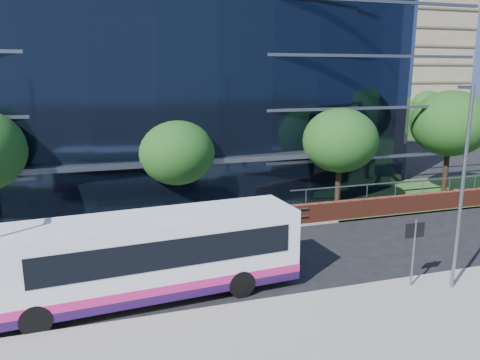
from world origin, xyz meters
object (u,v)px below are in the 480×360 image
object	(u,v)px
tree_dist_e	(338,104)
tree_dist_f	(428,103)
tree_far_b	(177,153)
tree_far_d	(450,124)
tree_far_c	(340,141)
street_sign	(414,239)
streetlight_east	(462,183)
city_bus	(148,256)

from	to	relation	value
tree_dist_e	tree_dist_f	size ratio (longest dim) A/B	1.08
tree_far_b	tree_far_d	world-z (taller)	tree_far_d
tree_far_c	tree_far_d	xyz separation A→B (m)	(9.00, 1.00, 0.65)
street_sign	streetlight_east	distance (m)	2.80
tree_far_c	city_bus	distance (m)	15.37
tree_dist_e	tree_far_b	bearing A→B (deg)	-131.52
tree_far_c	tree_dist_e	world-z (taller)	same
tree_far_c	tree_far_d	world-z (taller)	tree_far_d
tree_far_b	tree_dist_e	xyz separation A→B (m)	(27.00, 30.50, 0.33)
city_bus	street_sign	bearing A→B (deg)	-17.65
streetlight_east	street_sign	bearing A→B (deg)	158.64
tree_far_c	tree_dist_e	distance (m)	35.36
street_sign	streetlight_east	xyz separation A→B (m)	(1.50, -0.59, 2.29)
city_bus	tree_dist_f	bearing A→B (deg)	37.64
tree_far_c	tree_dist_e	size ratio (longest dim) A/B	1.00
tree_far_c	streetlight_east	distance (m)	11.22
street_sign	streetlight_east	size ratio (longest dim) A/B	0.35
streetlight_east	city_bus	size ratio (longest dim) A/B	0.66
tree_dist_e	tree_dist_f	world-z (taller)	tree_dist_e
city_bus	tree_far_d	bearing A→B (deg)	18.54
tree_dist_e	city_bus	distance (m)	49.25
streetlight_east	city_bus	world-z (taller)	streetlight_east
street_sign	tree_far_c	world-z (taller)	tree_far_c
street_sign	city_bus	xyz separation A→B (m)	(-10.21, 2.41, -0.42)
street_sign	tree_far_c	distance (m)	11.14
tree_far_c	tree_dist_f	bearing A→B (deg)	45.00
tree_far_d	tree_dist_e	xyz separation A→B (m)	(8.00, 30.00, -0.65)
tree_dist_f	city_bus	distance (m)	61.57
tree_far_b	tree_far_d	size ratio (longest dim) A/B	0.81
tree_far_c	city_bus	world-z (taller)	tree_far_c
tree_far_d	streetlight_east	world-z (taller)	streetlight_east
tree_far_b	tree_far_d	distance (m)	19.03
tree_far_d	tree_dist_f	xyz separation A→B (m)	(24.00, 32.00, -0.98)
tree_far_c	streetlight_east	bearing A→B (deg)	-95.11
street_sign	tree_far_d	bearing A→B (deg)	45.22
tree_far_b	city_bus	world-z (taller)	tree_far_b
tree_far_d	city_bus	distance (m)	23.82
tree_far_c	tree_far_b	bearing A→B (deg)	177.14
tree_far_c	tree_dist_f	size ratio (longest dim) A/B	1.08
tree_far_b	tree_dist_e	world-z (taller)	tree_dist_e
tree_dist_f	city_bus	world-z (taller)	tree_dist_f
streetlight_east	city_bus	xyz separation A→B (m)	(-11.71, 3.00, -2.71)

